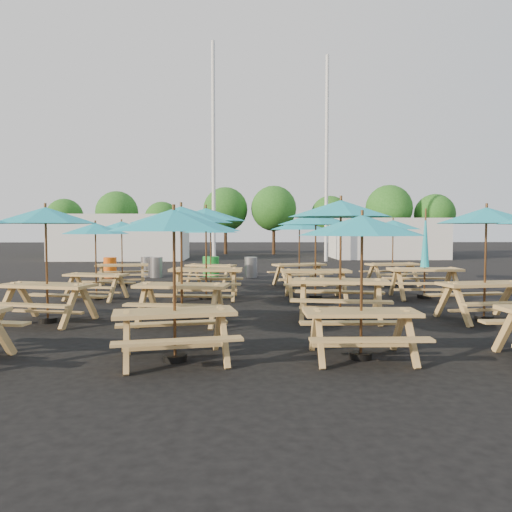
{
  "coord_description": "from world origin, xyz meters",
  "views": [
    {
      "loc": [
        -0.37,
        -13.33,
        1.9
      ],
      "look_at": [
        0.0,
        1.5,
        1.1
      ],
      "focal_mm": 35.0,
      "sensor_mm": 36.0,
      "label": 1
    }
  ],
  "objects_px": {
    "picnic_unit_4": "(174,230)",
    "picnic_unit_11": "(299,229)",
    "picnic_unit_5": "(181,222)",
    "picnic_unit_8": "(362,234)",
    "picnic_unit_2": "(95,233)",
    "waste_bin_5": "(251,267)",
    "picnic_unit_7": "(211,232)",
    "picnic_unit_1": "(46,222)",
    "picnic_unit_10": "(316,224)",
    "waste_bin_4": "(213,267)",
    "waste_bin_2": "(156,267)",
    "waste_bin_0": "(110,268)",
    "waste_bin_3": "(209,266)",
    "picnic_unit_13": "(486,222)",
    "picnic_unit_15": "(393,229)",
    "picnic_unit_14": "(425,261)",
    "picnic_unit_9": "(341,216)",
    "waste_bin_1": "(147,267)",
    "picnic_unit_6": "(206,220)",
    "picnic_unit_3": "(122,230)"
  },
  "relations": [
    {
      "from": "picnic_unit_9",
      "to": "picnic_unit_13",
      "type": "height_order",
      "value": "picnic_unit_9"
    },
    {
      "from": "picnic_unit_15",
      "to": "picnic_unit_14",
      "type": "bearing_deg",
      "value": -103.52
    },
    {
      "from": "picnic_unit_10",
      "to": "picnic_unit_13",
      "type": "height_order",
      "value": "same"
    },
    {
      "from": "picnic_unit_8",
      "to": "waste_bin_4",
      "type": "height_order",
      "value": "picnic_unit_8"
    },
    {
      "from": "picnic_unit_4",
      "to": "picnic_unit_11",
      "type": "relative_size",
      "value": 0.92
    },
    {
      "from": "picnic_unit_15",
      "to": "picnic_unit_13",
      "type": "bearing_deg",
      "value": -102.81
    },
    {
      "from": "picnic_unit_1",
      "to": "picnic_unit_10",
      "type": "bearing_deg",
      "value": 43.07
    },
    {
      "from": "picnic_unit_11",
      "to": "waste_bin_4",
      "type": "xyz_separation_m",
      "value": [
        -3.1,
        3.35,
        -1.51
      ]
    },
    {
      "from": "picnic_unit_2",
      "to": "picnic_unit_11",
      "type": "relative_size",
      "value": 0.88
    },
    {
      "from": "picnic_unit_5",
      "to": "picnic_unit_8",
      "type": "height_order",
      "value": "picnic_unit_5"
    },
    {
      "from": "picnic_unit_5",
      "to": "waste_bin_3",
      "type": "distance_m",
      "value": 10.26
    },
    {
      "from": "picnic_unit_7",
      "to": "waste_bin_2",
      "type": "xyz_separation_m",
      "value": [
        -2.33,
        2.81,
        -1.41
      ]
    },
    {
      "from": "picnic_unit_5",
      "to": "picnic_unit_14",
      "type": "bearing_deg",
      "value": 37.7
    },
    {
      "from": "picnic_unit_13",
      "to": "picnic_unit_3",
      "type": "bearing_deg",
      "value": 135.18
    },
    {
      "from": "picnic_unit_14",
      "to": "waste_bin_5",
      "type": "bearing_deg",
      "value": 129.22
    },
    {
      "from": "picnic_unit_6",
      "to": "waste_bin_0",
      "type": "relative_size",
      "value": 3.11
    },
    {
      "from": "picnic_unit_11",
      "to": "picnic_unit_13",
      "type": "bearing_deg",
      "value": -83.32
    },
    {
      "from": "picnic_unit_7",
      "to": "waste_bin_1",
      "type": "xyz_separation_m",
      "value": [
        -2.74,
        3.13,
        -1.41
      ]
    },
    {
      "from": "picnic_unit_6",
      "to": "picnic_unit_14",
      "type": "distance_m",
      "value": 6.1
    },
    {
      "from": "waste_bin_3",
      "to": "picnic_unit_9",
      "type": "bearing_deg",
      "value": -70.75
    },
    {
      "from": "picnic_unit_8",
      "to": "picnic_unit_10",
      "type": "bearing_deg",
      "value": 88.02
    },
    {
      "from": "picnic_unit_5",
      "to": "waste_bin_0",
      "type": "height_order",
      "value": "picnic_unit_5"
    },
    {
      "from": "picnic_unit_7",
      "to": "picnic_unit_1",
      "type": "bearing_deg",
      "value": -95.23
    },
    {
      "from": "picnic_unit_2",
      "to": "picnic_unit_4",
      "type": "xyz_separation_m",
      "value": [
        2.99,
        -6.36,
        0.1
      ]
    },
    {
      "from": "waste_bin_5",
      "to": "picnic_unit_15",
      "type": "bearing_deg",
      "value": -31.24
    },
    {
      "from": "picnic_unit_3",
      "to": "picnic_unit_11",
      "type": "xyz_separation_m",
      "value": [
        5.92,
        -0.1,
        0.03
      ]
    },
    {
      "from": "picnic_unit_4",
      "to": "waste_bin_5",
      "type": "distance_m",
      "value": 12.61
    },
    {
      "from": "picnic_unit_9",
      "to": "picnic_unit_14",
      "type": "height_order",
      "value": "picnic_unit_9"
    },
    {
      "from": "picnic_unit_2",
      "to": "picnic_unit_8",
      "type": "distance_m",
      "value": 8.48
    },
    {
      "from": "picnic_unit_5",
      "to": "picnic_unit_14",
      "type": "xyz_separation_m",
      "value": [
        6.22,
        3.51,
        -1.03
      ]
    },
    {
      "from": "picnic_unit_10",
      "to": "waste_bin_5",
      "type": "xyz_separation_m",
      "value": [
        -1.67,
        6.11,
        -1.64
      ]
    },
    {
      "from": "picnic_unit_2",
      "to": "picnic_unit_15",
      "type": "height_order",
      "value": "picnic_unit_15"
    },
    {
      "from": "waste_bin_0",
      "to": "waste_bin_5",
      "type": "height_order",
      "value": "same"
    },
    {
      "from": "picnic_unit_6",
      "to": "picnic_unit_11",
      "type": "relative_size",
      "value": 1.01
    },
    {
      "from": "picnic_unit_8",
      "to": "waste_bin_2",
      "type": "xyz_separation_m",
      "value": [
        -5.15,
        12.44,
        -1.43
      ]
    },
    {
      "from": "picnic_unit_8",
      "to": "waste_bin_4",
      "type": "xyz_separation_m",
      "value": [
        -2.95,
        12.77,
        -1.43
      ]
    },
    {
      "from": "picnic_unit_4",
      "to": "waste_bin_1",
      "type": "bearing_deg",
      "value": 90.94
    },
    {
      "from": "picnic_unit_3",
      "to": "waste_bin_0",
      "type": "relative_size",
      "value": 2.75
    },
    {
      "from": "picnic_unit_2",
      "to": "picnic_unit_5",
      "type": "bearing_deg",
      "value": -39.19
    },
    {
      "from": "picnic_unit_8",
      "to": "picnic_unit_9",
      "type": "relative_size",
      "value": 0.84
    },
    {
      "from": "picnic_unit_5",
      "to": "picnic_unit_7",
      "type": "bearing_deg",
      "value": 97.14
    },
    {
      "from": "picnic_unit_8",
      "to": "waste_bin_5",
      "type": "bearing_deg",
      "value": 96.77
    },
    {
      "from": "picnic_unit_2",
      "to": "waste_bin_3",
      "type": "relative_size",
      "value": 2.7
    },
    {
      "from": "picnic_unit_1",
      "to": "picnic_unit_9",
      "type": "xyz_separation_m",
      "value": [
        6.01,
        0.19,
        0.14
      ]
    },
    {
      "from": "picnic_unit_5",
      "to": "picnic_unit_13",
      "type": "distance_m",
      "value": 6.24
    },
    {
      "from": "picnic_unit_6",
      "to": "picnic_unit_9",
      "type": "distance_m",
      "value": 4.4
    },
    {
      "from": "picnic_unit_4",
      "to": "waste_bin_0",
      "type": "distance_m",
      "value": 13.23
    },
    {
      "from": "waste_bin_5",
      "to": "picnic_unit_1",
      "type": "bearing_deg",
      "value": -114.36
    },
    {
      "from": "waste_bin_1",
      "to": "picnic_unit_1",
      "type": "bearing_deg",
      "value": -90.76
    },
    {
      "from": "picnic_unit_11",
      "to": "waste_bin_1",
      "type": "height_order",
      "value": "picnic_unit_11"
    }
  ]
}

